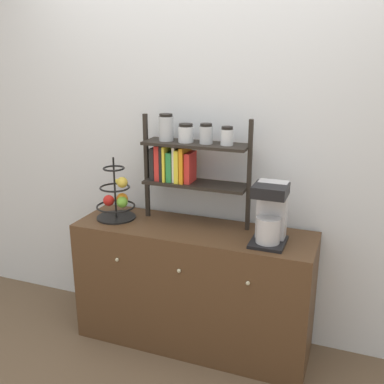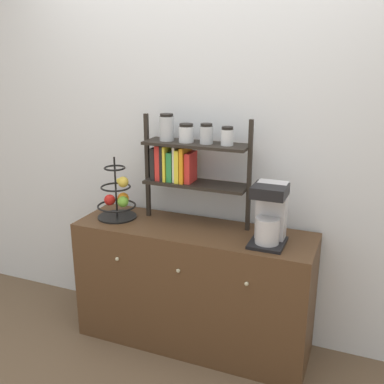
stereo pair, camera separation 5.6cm
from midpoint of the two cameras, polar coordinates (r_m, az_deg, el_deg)
name	(u,v)px [view 2 (the right image)]	position (r m, az deg, el deg)	size (l,w,h in m)	color
ground_plane	(179,361)	(2.97, -1.03, -20.62)	(12.00, 12.00, 0.00)	brown
wall_back	(209,140)	(2.85, 2.75, 6.67)	(7.00, 0.05, 2.60)	silver
sideboard	(193,287)	(2.92, 0.69, -11.94)	(1.48, 0.47, 0.80)	#4C331E
coffee_maker	(270,214)	(2.53, 10.48, -2.77)	(0.19, 0.23, 0.35)	black
fruit_stand	(118,198)	(2.93, -8.85, -0.74)	(0.25, 0.25, 0.40)	black
shelf_hutch	(185,157)	(2.75, -0.33, 4.44)	(0.69, 0.20, 0.67)	black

